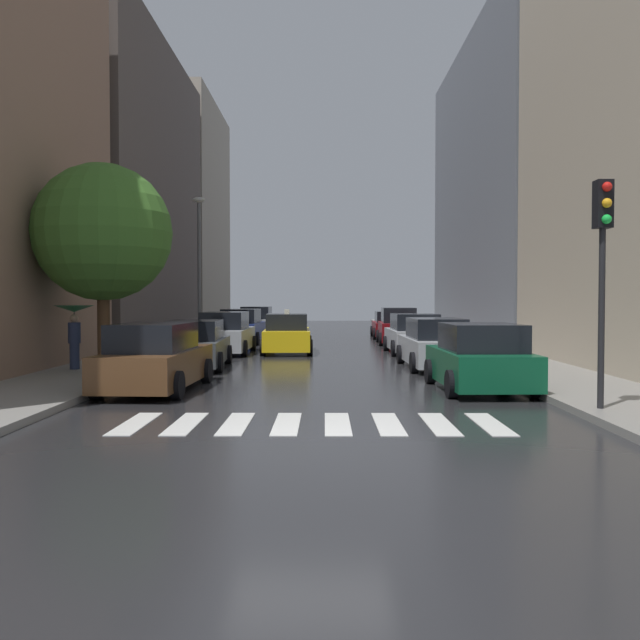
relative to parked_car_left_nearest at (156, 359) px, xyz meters
The scene contains 22 objects.
ground_plane 18.32m from the parked_car_left_nearest, 77.72° to the left, with size 28.00×72.00×0.04m, color #242427.
sidewalk_left 18.09m from the parked_car_left_nearest, 98.30° to the left, with size 3.00×72.00×0.15m, color gray.
sidewalk_right 20.70m from the parked_car_left_nearest, 59.84° to the left, with size 3.00×72.00×0.15m, color gray.
crosswalk_stripes 5.93m from the parked_car_left_nearest, 48.59° to the right, with size 6.75×2.20×0.01m.
building_left_mid 22.06m from the parked_car_left_nearest, 109.89° to the left, with size 6.00×17.80×15.69m, color #564C47.
building_left_far 37.23m from the parked_car_left_nearest, 101.26° to the left, with size 6.00×13.42×17.06m, color #9E9384.
building_right_mid 27.07m from the parked_car_left_nearest, 55.06° to the left, with size 6.00×20.05×16.56m, color slate.
parked_car_left_nearest is the anchor object (origin of this frame).
parked_car_left_second 5.27m from the parked_car_left_nearest, 90.51° to the left, with size 2.19×4.52×1.55m.
parked_car_left_third 11.19m from the parked_car_left_nearest, 89.69° to the left, with size 2.13×4.75×1.71m.
parked_car_left_fourth 17.70m from the parked_car_left_nearest, 90.24° to the left, with size 2.27×4.46×1.73m.
parked_car_left_fifth 23.66m from the parked_car_left_nearest, 89.78° to the left, with size 2.10×4.32×1.79m.
parked_car_right_nearest 7.89m from the parked_car_left_nearest, ahead, with size 2.23×4.06×1.63m.
parked_car_right_second 9.35m from the parked_car_left_nearest, 34.94° to the left, with size 2.06×4.74×1.61m.
parked_car_right_third 13.63m from the parked_car_left_nearest, 55.28° to the left, with size 2.21×4.46×1.63m.
parked_car_right_fourth 18.75m from the parked_car_left_nearest, 65.56° to the left, with size 2.12×4.31×1.81m.
parked_car_right_fifth 23.63m from the parked_car_left_nearest, 70.60° to the left, with size 2.12×4.62×1.53m.
taxi_midroad 11.87m from the parked_car_left_nearest, 77.54° to the left, with size 2.20×4.69×1.81m.
pedestrian_foreground 4.89m from the parked_car_left_nearest, 132.97° to the left, with size 1.16×1.16×1.89m.
street_tree_left 5.25m from the parked_car_left_nearest, 125.47° to the left, with size 3.98×3.98×6.01m.
traffic_light_right_corner 10.32m from the parked_car_left_nearest, 21.04° to the right, with size 0.30×0.42×4.30m.
lamp_post_left 15.15m from the parked_car_left_nearest, 96.43° to the left, with size 0.60×0.28×6.75m.
Camera 1 is at (0.22, -10.21, 2.21)m, focal length 37.88 mm.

